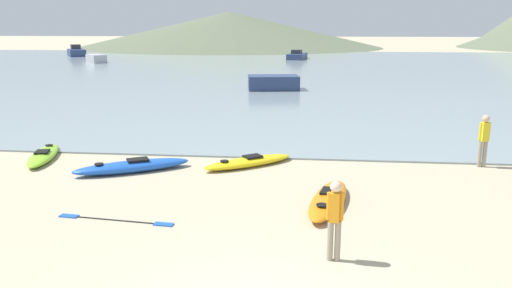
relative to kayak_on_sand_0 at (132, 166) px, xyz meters
The scene contains 13 objects.
bay_water 37.21m from the kayak_on_sand_0, 82.77° to the left, with size 160.00×70.00×0.06m, color gray.
far_hill_left 90.31m from the kayak_on_sand_0, 97.18° to the left, with size 61.87×61.87×7.05m, color #5B664C.
kayak_on_sand_0 is the anchor object (origin of this frame).
kayak_on_sand_2 3.56m from the kayak_on_sand_0, 16.43° to the left, with size 2.91×2.44×0.32m.
kayak_on_sand_3 6.23m from the kayak_on_sand_0, 21.57° to the right, with size 1.39×3.16×0.35m.
kayak_on_sand_4 3.60m from the kayak_on_sand_0, 162.19° to the left, with size 1.50×3.07×0.32m.
person_near_foreground 7.85m from the kayak_on_sand_0, 42.23° to the right, with size 0.32×0.25×1.56m.
person_near_waterline 10.84m from the kayak_on_sand_0, ahead, with size 0.33×0.24×1.65m.
moored_boat_0 62.48m from the kayak_on_sand_0, 116.89° to the left, with size 4.66×5.82×1.60m.
moored_boat_2 47.58m from the kayak_on_sand_0, 114.67° to the left, with size 3.24×3.39×0.93m.
moored_boat_3 52.34m from the kayak_on_sand_0, 86.08° to the left, with size 2.66×5.82×1.21m.
moored_boat_4 20.09m from the kayak_on_sand_0, 81.92° to the left, with size 3.67×2.60×0.95m.
loose_paddle 3.93m from the kayak_on_sand_0, 75.92° to the right, with size 2.78×0.48×0.03m.
Camera 1 is at (0.58, -6.21, 4.31)m, focal length 35.00 mm.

